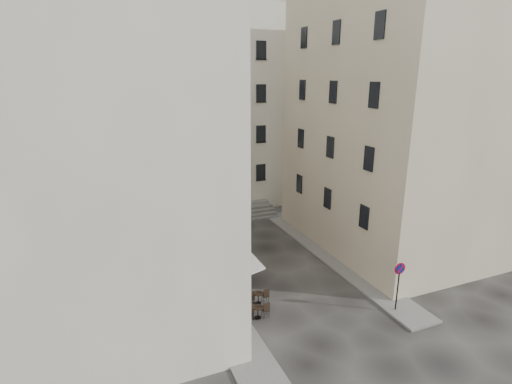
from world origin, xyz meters
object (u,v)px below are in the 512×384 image
bistro_table_a (258,311)px  bistro_table_b (258,297)px  no_parking_sign (399,277)px  pedestrian (227,267)px

bistro_table_a → bistro_table_b: (0.54, 1.24, -0.00)m
bistro_table_b → bistro_table_a: bearing=-113.5°
no_parking_sign → bistro_table_a: (-6.99, 2.23, -1.58)m
bistro_table_b → pedestrian: (-0.77, 3.05, 0.49)m
no_parking_sign → bistro_table_b: (-6.45, 3.47, -1.59)m
no_parking_sign → bistro_table_a: 7.50m
bistro_table_b → pedestrian: bearing=104.2°
no_parking_sign → pedestrian: (-7.22, 6.52, -1.10)m
no_parking_sign → pedestrian: no_parking_sign is taller
pedestrian → no_parking_sign: bearing=120.7°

